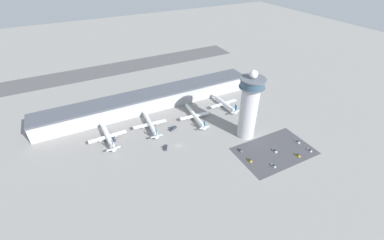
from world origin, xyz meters
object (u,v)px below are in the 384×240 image
at_px(service_truck_catering, 173,128).
at_px(car_yellow_taxi, 298,142).
at_px(car_white_wagon, 298,155).
at_px(car_maroon_suv, 273,166).
at_px(car_grey_coupe, 309,150).
at_px(airplane_gate_bravo, 150,124).
at_px(airplane_gate_charlie, 195,116).
at_px(service_truck_fuel, 112,139).
at_px(service_truck_baggage, 166,148).
at_px(airplane_gate_alpha, 108,137).
at_px(car_blue_compact, 240,150).
at_px(car_red_hatchback, 275,151).
at_px(control_tower, 249,106).
at_px(airplane_gate_delta, 224,103).
at_px(car_navy_sedan, 250,160).

height_order(service_truck_catering, car_yellow_taxi, service_truck_catering).
distance_m(car_white_wagon, car_maroon_suv, 25.83).
bearing_deg(car_white_wagon, car_grey_coupe, -0.12).
bearing_deg(airplane_gate_bravo, airplane_gate_charlie, -7.58).
bearing_deg(service_truck_fuel, airplane_gate_bravo, 2.57).
distance_m(service_truck_baggage, car_yellow_taxi, 113.56).
xyz_separation_m(airplane_gate_alpha, airplane_gate_bravo, (38.80, 1.05, -0.04)).
relative_size(service_truck_baggage, car_blue_compact, 1.49).
relative_size(service_truck_fuel, car_red_hatchback, 1.80).
bearing_deg(airplane_gate_bravo, car_blue_compact, -49.40).
bearing_deg(airplane_gate_alpha, car_maroon_suv, -40.18).
height_order(control_tower, car_maroon_suv, control_tower).
relative_size(airplane_gate_bravo, car_blue_compact, 9.36).
xyz_separation_m(airplane_gate_charlie, car_white_wagon, (49.39, -84.47, -3.33)).
bearing_deg(airplane_gate_delta, car_yellow_taxi, -72.76).
bearing_deg(airplane_gate_charlie, airplane_gate_alpha, 176.70).
bearing_deg(car_grey_coupe, service_truck_catering, 138.33).
bearing_deg(car_red_hatchback, car_yellow_taxi, -0.18).
distance_m(car_grey_coupe, car_yellow_taxi, 12.60).
distance_m(airplane_gate_charlie, car_white_wagon, 97.91).
height_order(airplane_gate_delta, service_truck_catering, airplane_gate_delta).
relative_size(service_truck_catering, car_grey_coupe, 1.94).
bearing_deg(airplane_gate_charlie, car_navy_sedan, -81.08).
relative_size(airplane_gate_delta, car_yellow_taxi, 9.11).
distance_m(control_tower, car_yellow_taxi, 54.02).
bearing_deg(car_red_hatchback, control_tower, 105.66).
bearing_deg(car_white_wagon, car_maroon_suv, -179.41).
xyz_separation_m(control_tower, car_navy_sedan, (-17.09, -28.88, -29.91)).
xyz_separation_m(airplane_gate_alpha, car_grey_coupe, (145.11, -89.25, -4.01)).
height_order(airplane_gate_charlie, service_truck_baggage, airplane_gate_charlie).
height_order(car_grey_coupe, car_maroon_suv, car_maroon_suv).
height_order(control_tower, airplane_gate_charlie, control_tower).
distance_m(car_navy_sedan, car_maroon_suv, 18.17).
bearing_deg(airplane_gate_delta, control_tower, -101.15).
distance_m(service_truck_fuel, car_blue_compact, 110.55).
relative_size(airplane_gate_bravo, airplane_gate_delta, 1.06).
bearing_deg(control_tower, airplane_gate_alpha, 156.87).
bearing_deg(airplane_gate_alpha, car_grey_coupe, -31.59).
relative_size(airplane_gate_alpha, car_red_hatchback, 8.51).
bearing_deg(control_tower, car_yellow_taxi, -40.84).
height_order(airplane_gate_delta, car_blue_compact, airplane_gate_delta).
height_order(control_tower, car_red_hatchback, control_tower).
bearing_deg(service_truck_catering, car_red_hatchback, -46.67).
height_order(service_truck_fuel, car_grey_coupe, service_truck_fuel).
bearing_deg(car_white_wagon, service_truck_catering, 133.69).
xyz_separation_m(service_truck_catering, car_grey_coupe, (88.80, -79.04, -0.49)).
distance_m(car_blue_compact, car_maroon_suv, 28.93).
relative_size(service_truck_catering, car_yellow_taxi, 1.88).
bearing_deg(service_truck_baggage, service_truck_fuel, 139.78).
height_order(airplane_gate_alpha, car_red_hatchback, airplane_gate_alpha).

